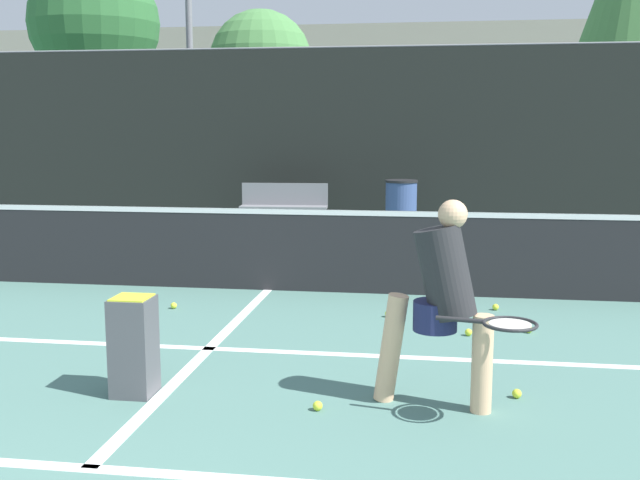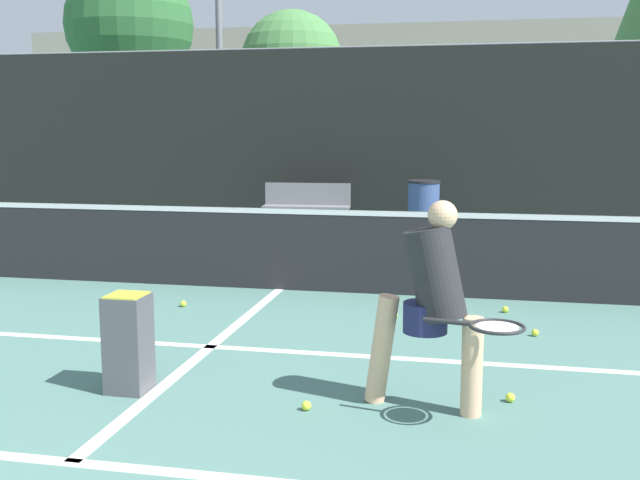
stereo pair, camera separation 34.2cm
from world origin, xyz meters
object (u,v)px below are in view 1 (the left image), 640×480
Objects in this scene: player_practicing at (443,297)px; ball_hopper at (134,344)px; courtside_bench at (284,205)px; trash_bin at (401,207)px; parked_car at (151,181)px.

player_practicing is 2.00× the size of ball_hopper.
player_practicing reaches higher than ball_hopper.
courtside_bench is (-2.72, 8.36, -0.29)m from player_practicing.
trash_bin is at bearing 105.36° from player_practicing.
player_practicing is 14.40m from parked_car.
courtside_bench is 1.66× the size of trash_bin.
parked_car reaches higher than ball_hopper.
player_practicing is 0.31× the size of parked_car.
ball_hopper is 0.15× the size of parked_car.
player_practicing is 1.48× the size of trash_bin.
parked_car is (-6.30, 4.51, 0.08)m from trash_bin.
player_practicing is at bearing -85.79° from trash_bin.
ball_hopper is at bearing -166.97° from player_practicing.
courtside_bench is 0.35× the size of parked_car.
trash_bin reaches higher than ball_hopper.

